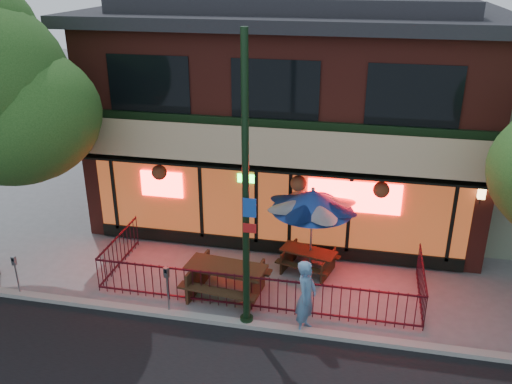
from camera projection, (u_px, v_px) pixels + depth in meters
The scene contains 11 objects.
ground at pixel (250, 314), 13.60m from camera, with size 80.00×80.00×0.00m, color gray.
curb at pixel (246, 324), 13.13m from camera, with size 80.00×0.25×0.12m, color #999993.
restaurant_building at pixel (295, 90), 18.39m from camera, with size 12.96×9.49×8.05m.
patio_fence at pixel (254, 282), 13.81m from camera, with size 8.44×2.62×1.00m.
street_light at pixel (246, 207), 12.00m from camera, with size 0.43×0.32×7.00m.
picnic_table_left at pixel (226, 276), 14.16m from camera, with size 2.23×1.81×0.88m.
picnic_table_right at pixel (308, 258), 15.33m from camera, with size 1.81×1.56×0.66m.
patio_umbrella at pixel (313, 200), 14.67m from camera, with size 2.26×2.26×2.58m.
pedestrian at pixel (306, 297), 12.65m from camera, with size 0.69×0.45×1.88m, color #5581AB.
parking_meter_near at pixel (167, 283), 13.27m from camera, with size 0.14×0.13×1.34m.
parking_meter_far at pixel (16, 270), 14.05m from camera, with size 0.11×0.10×1.18m.
Camera 1 is at (2.47, -11.04, 8.16)m, focal length 38.00 mm.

